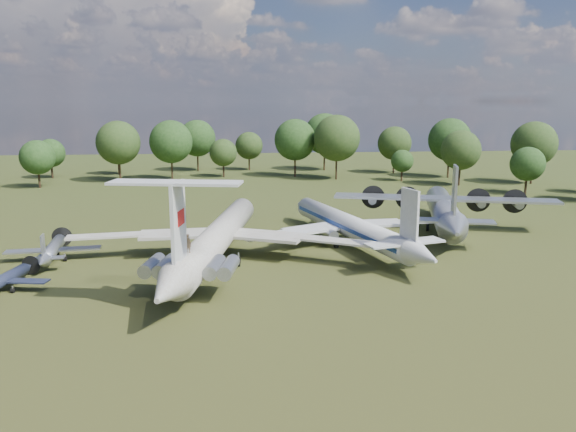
{
  "coord_description": "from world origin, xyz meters",
  "views": [
    {
      "loc": [
        0.05,
        -72.48,
        20.09
      ],
      "look_at": [
        7.5,
        0.78,
        5.0
      ],
      "focal_mm": 35.0,
      "sensor_mm": 36.0,
      "label": 1
    }
  ],
  "objects_px": {
    "il62_airliner": "(218,242)",
    "tu104_jet": "(349,230)",
    "small_prop_west": "(3,283)",
    "person_on_il62": "(188,243)",
    "small_prop_northwest": "(53,252)",
    "an12_transport": "(444,214)"
  },
  "relations": [
    {
      "from": "small_prop_west",
      "to": "small_prop_northwest",
      "type": "bearing_deg",
      "value": 92.16
    },
    {
      "from": "il62_airliner",
      "to": "small_prop_west",
      "type": "distance_m",
      "value": 24.69
    },
    {
      "from": "il62_airliner",
      "to": "person_on_il62",
      "type": "bearing_deg",
      "value": -90.0
    },
    {
      "from": "an12_transport",
      "to": "person_on_il62",
      "type": "xyz_separation_m",
      "value": [
        -37.77,
        -28.03,
        3.44
      ]
    },
    {
      "from": "small_prop_northwest",
      "to": "person_on_il62",
      "type": "bearing_deg",
      "value": -47.48
    },
    {
      "from": "small_prop_west",
      "to": "small_prop_northwest",
      "type": "xyz_separation_m",
      "value": [
        1.73,
        11.63,
        0.21
      ]
    },
    {
      "from": "il62_airliner",
      "to": "person_on_il62",
      "type": "distance_m",
      "value": 14.47
    },
    {
      "from": "small_prop_west",
      "to": "person_on_il62",
      "type": "distance_m",
      "value": 21.22
    },
    {
      "from": "an12_transport",
      "to": "il62_airliner",
      "type": "bearing_deg",
      "value": -141.8
    },
    {
      "from": "tu104_jet",
      "to": "an12_transport",
      "type": "height_order",
      "value": "an12_transport"
    },
    {
      "from": "tu104_jet",
      "to": "small_prop_west",
      "type": "bearing_deg",
      "value": -174.01
    },
    {
      "from": "an12_transport",
      "to": "small_prop_northwest",
      "type": "bearing_deg",
      "value": -151.8
    },
    {
      "from": "an12_transport",
      "to": "small_prop_west",
      "type": "relative_size",
      "value": 2.97
    },
    {
      "from": "il62_airliner",
      "to": "tu104_jet",
      "type": "relative_size",
      "value": 1.19
    },
    {
      "from": "tu104_jet",
      "to": "person_on_il62",
      "type": "distance_m",
      "value": 29.59
    },
    {
      "from": "il62_airliner",
      "to": "person_on_il62",
      "type": "relative_size",
      "value": 26.34
    },
    {
      "from": "small_prop_west",
      "to": "person_on_il62",
      "type": "relative_size",
      "value": 6.72
    },
    {
      "from": "an12_transport",
      "to": "small_prop_west",
      "type": "height_order",
      "value": "an12_transport"
    },
    {
      "from": "tu104_jet",
      "to": "an12_transport",
      "type": "xyz_separation_m",
      "value": [
        16.73,
        7.57,
        0.39
      ]
    },
    {
      "from": "il62_airliner",
      "to": "tu104_jet",
      "type": "bearing_deg",
      "value": 30.77
    },
    {
      "from": "tu104_jet",
      "to": "person_on_il62",
      "type": "relative_size",
      "value": 22.22
    },
    {
      "from": "tu104_jet",
      "to": "small_prop_northwest",
      "type": "bearing_deg",
      "value": 171.09
    }
  ]
}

